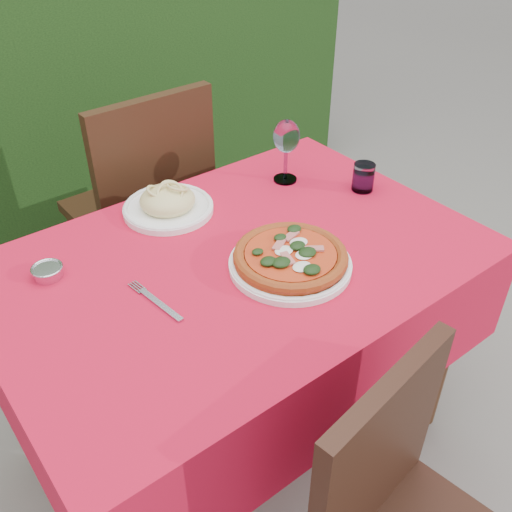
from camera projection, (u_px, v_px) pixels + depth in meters
ground at (242, 434)px, 1.92m from camera, size 60.00×60.00×0.00m
hedge at (16, 48)px, 2.36m from camera, size 3.20×0.55×1.78m
dining_table at (239, 300)px, 1.57m from camera, size 1.26×0.86×0.75m
chair_far at (146, 201)px, 2.06m from camera, size 0.45×0.45×0.98m
pizza_plate at (290, 259)px, 1.42m from camera, size 0.31×0.31×0.06m
pasta_plate at (168, 203)px, 1.64m from camera, size 0.26×0.26×0.07m
water_glass at (363, 178)px, 1.73m from camera, size 0.07×0.07×0.09m
wine_glass at (286, 139)px, 1.72m from camera, size 0.08×0.08×0.20m
fork at (161, 305)px, 1.32m from camera, size 0.05×0.21×0.01m
steel_ramekin at (48, 272)px, 1.40m from camera, size 0.07×0.07×0.03m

